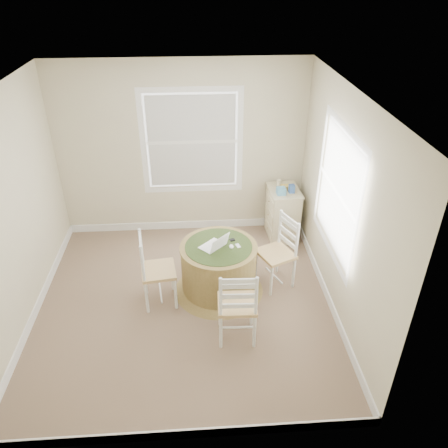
{
  "coord_description": "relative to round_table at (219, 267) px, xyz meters",
  "views": [
    {
      "loc": [
        0.2,
        -4.15,
        3.69
      ],
      "look_at": [
        0.52,
        0.45,
        0.87
      ],
      "focal_mm": 35.0,
      "sensor_mm": 36.0,
      "label": 1
    }
  ],
  "objects": [
    {
      "name": "chair_near",
      "position": [
        0.15,
        -0.81,
        0.1
      ],
      "size": [
        0.43,
        0.41,
        0.95
      ],
      "primitive_type": null,
      "rotation": [
        0.0,
        0.0,
        3.11
      ],
      "color": "white",
      "rests_on": "ground"
    },
    {
      "name": "mouse",
      "position": [
        0.16,
        -0.02,
        0.31
      ],
      "size": [
        0.08,
        0.1,
        0.03
      ],
      "primitive_type": "ellipsoid",
      "rotation": [
        0.0,
        0.0,
        0.3
      ],
      "color": "white",
      "rests_on": "round_table"
    },
    {
      "name": "box_yellow",
      "position": [
        1.07,
        1.26,
        0.45
      ],
      "size": [
        0.16,
        0.11,
        0.06
      ],
      "primitive_type": "cube",
      "rotation": [
        0.0,
        0.0,
        0.06
      ],
      "color": "#EAC152",
      "rests_on": "corner_chest"
    },
    {
      "name": "chair_right",
      "position": [
        0.73,
        0.09,
        0.1
      ],
      "size": [
        0.54,
        0.55,
        0.95
      ],
      "primitive_type": null,
      "rotation": [
        0.0,
        0.0,
        -1.14
      ],
      "color": "white",
      "rests_on": "ground"
    },
    {
      "name": "keys",
      "position": [
        0.18,
        0.12,
        0.31
      ],
      "size": [
        0.07,
        0.07,
        0.02
      ],
      "primitive_type": "cube",
      "rotation": [
        0.0,
        0.0,
        0.3
      ],
      "color": "black",
      "rests_on": "round_table"
    },
    {
      "name": "round_table",
      "position": [
        0.0,
        0.0,
        0.0
      ],
      "size": [
        1.14,
        1.14,
        0.68
      ],
      "rotation": [
        0.0,
        0.0,
        0.3
      ],
      "color": "olive",
      "rests_on": "ground"
    },
    {
      "name": "laptop",
      "position": [
        -0.05,
        -0.01,
        0.34
      ],
      "size": [
        0.39,
        0.39,
        0.21
      ],
      "rotation": [
        0.0,
        0.0,
        3.92
      ],
      "color": "white",
      "rests_on": "round_table"
    },
    {
      "name": "tissue_box",
      "position": [
        0.96,
        1.1,
        0.47
      ],
      "size": [
        0.13,
        0.13,
        0.1
      ],
      "primitive_type": "cube",
      "rotation": [
        0.0,
        0.0,
        0.06
      ],
      "color": "#5194B9",
      "rests_on": "corner_chest"
    },
    {
      "name": "phone",
      "position": [
        0.24,
        -0.01,
        0.31
      ],
      "size": [
        0.07,
        0.1,
        0.02
      ],
      "primitive_type": "cube",
      "rotation": [
        0.0,
        0.0,
        0.3
      ],
      "color": "#B7BABF",
      "rests_on": "round_table"
    },
    {
      "name": "corner_chest",
      "position": [
        1.04,
        1.23,
        0.02
      ],
      "size": [
        0.48,
        0.62,
        0.79
      ],
      "rotation": [
        0.0,
        0.0,
        0.06
      ],
      "color": "beige",
      "rests_on": "ground"
    },
    {
      "name": "chair_left",
      "position": [
        -0.74,
        -0.16,
        0.1
      ],
      "size": [
        0.45,
        0.47,
        0.95
      ],
      "primitive_type": null,
      "rotation": [
        0.0,
        0.0,
        1.71
      ],
      "color": "white",
      "rests_on": "ground"
    },
    {
      "name": "cup_cream",
      "position": [
        0.98,
        1.38,
        0.46
      ],
      "size": [
        0.07,
        0.07,
        0.09
      ],
      "primitive_type": "cylinder",
      "color": "beige",
      "rests_on": "corner_chest"
    },
    {
      "name": "room",
      "position": [
        -0.27,
        -0.08,
        0.93
      ],
      "size": [
        3.64,
        3.64,
        2.64
      ],
      "color": "#846954",
      "rests_on": "ground"
    },
    {
      "name": "box_blue",
      "position": [
        1.12,
        1.14,
        0.48
      ],
      "size": [
        0.08,
        0.08,
        0.12
      ],
      "primitive_type": "cube",
      "rotation": [
        0.0,
        0.0,
        0.06
      ],
      "color": "#34599E",
      "rests_on": "corner_chest"
    }
  ]
}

